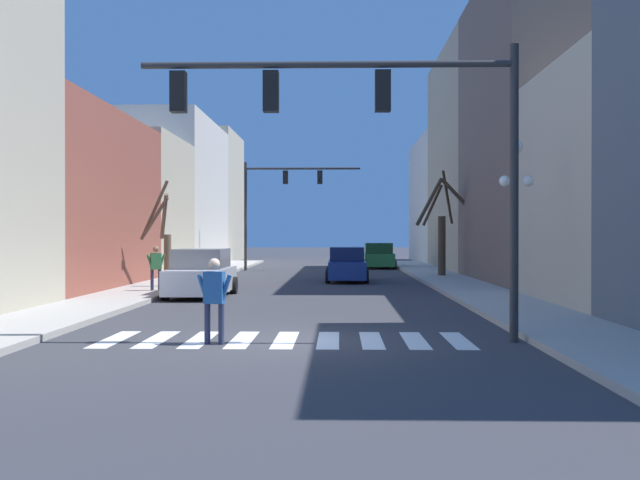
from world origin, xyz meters
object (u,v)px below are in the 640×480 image
at_px(car_driving_away_lane, 201,274).
at_px(pedestrian_crossing_street, 214,293).
at_px(traffic_signal_far, 278,192).
at_px(car_parked_right_near, 378,256).
at_px(street_tree_right_far, 443,227).
at_px(street_tree_left_near, 164,241).
at_px(pedestrian_near_right_corner, 156,264).
at_px(street_lamp_right_corner, 516,190).
at_px(car_parked_left_far, 347,265).
at_px(traffic_signal_near, 371,119).

xyz_separation_m(car_driving_away_lane, pedestrian_crossing_street, (2.39, -11.50, 0.22)).
xyz_separation_m(traffic_signal_far, car_parked_right_near, (6.42, 3.01, -4.13)).
height_order(street_tree_right_far, street_tree_left_near, street_tree_right_far).
bearing_deg(pedestrian_near_right_corner, traffic_signal_far, 52.99).
distance_m(traffic_signal_far, street_lamp_right_corner, 27.20).
distance_m(car_parked_right_near, street_tree_right_far, 11.70).
xyz_separation_m(pedestrian_near_right_corner, street_tree_left_near, (-0.29, 2.48, 0.86)).
relative_size(pedestrian_crossing_street, street_tree_right_far, 0.32).
height_order(car_parked_right_near, street_tree_right_far, street_tree_right_far).
height_order(pedestrian_near_right_corner, street_tree_left_near, street_tree_left_near).
bearing_deg(street_tree_right_far, street_tree_left_near, -145.81).
relative_size(pedestrian_crossing_street, street_tree_left_near, 0.41).
xyz_separation_m(car_driving_away_lane, street_tree_left_near, (-2.16, 3.49, 1.18)).
height_order(car_driving_away_lane, street_tree_right_far, street_tree_right_far).
distance_m(traffic_signal_far, car_driving_away_lane, 20.58).
relative_size(street_lamp_right_corner, car_driving_away_lane, 1.00).
height_order(car_driving_away_lane, car_parked_right_near, car_driving_away_lane).
height_order(traffic_signal_far, car_parked_left_far, traffic_signal_far).
bearing_deg(traffic_signal_far, car_driving_away_lane, -93.13).
bearing_deg(car_driving_away_lane, street_tree_left_near, 31.75).
relative_size(car_parked_right_near, pedestrian_near_right_corner, 2.62).
bearing_deg(car_parked_left_far, car_driving_away_lane, 149.98).
bearing_deg(car_parked_right_near, street_tree_left_near, 153.77).
distance_m(street_lamp_right_corner, car_parked_right_near, 28.95).
relative_size(traffic_signal_far, pedestrian_crossing_street, 4.20).
bearing_deg(street_tree_right_far, street_lamp_right_corner, -91.34).
bearing_deg(traffic_signal_near, car_driving_away_lane, 116.73).
relative_size(traffic_signal_near, street_tree_left_near, 1.83).
bearing_deg(pedestrian_crossing_street, street_tree_right_far, -97.59).
bearing_deg(car_parked_left_far, traffic_signal_far, 20.70).
bearing_deg(traffic_signal_far, street_tree_right_far, -42.06).
distance_m(traffic_signal_near, car_driving_away_lane, 12.92).
bearing_deg(traffic_signal_far, car_parked_right_near, 25.15).
xyz_separation_m(car_parked_right_near, pedestrian_crossing_street, (-5.13, -34.64, 0.24)).
distance_m(traffic_signal_far, car_parked_right_near, 8.20).
xyz_separation_m(car_parked_right_near, car_parked_left_far, (-2.25, -14.03, -0.02)).
distance_m(pedestrian_crossing_street, street_tree_right_far, 24.73).
bearing_deg(car_parked_right_near, car_driving_away_lane, 162.00).
height_order(car_parked_right_near, car_parked_left_far, car_parked_right_near).
height_order(car_driving_away_lane, street_tree_left_near, street_tree_left_near).
bearing_deg(pedestrian_near_right_corner, street_lamp_right_corner, -57.63).
bearing_deg(street_lamp_right_corner, street_tree_left_near, 142.80).
distance_m(traffic_signal_far, street_tree_right_far, 12.49).
bearing_deg(street_tree_left_near, traffic_signal_near, -62.01).
xyz_separation_m(street_lamp_right_corner, car_parked_right_near, (-2.29, 28.74, -2.66)).
height_order(car_parked_right_near, pedestrian_crossing_street, pedestrian_crossing_street).
relative_size(traffic_signal_near, traffic_signal_far, 1.07).
bearing_deg(car_driving_away_lane, street_tree_right_far, -40.64).
xyz_separation_m(traffic_signal_far, car_driving_away_lane, (-1.10, -20.13, -4.12)).
xyz_separation_m(car_parked_left_far, street_tree_left_near, (-7.43, -5.62, 1.21)).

